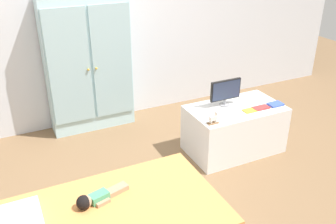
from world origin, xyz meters
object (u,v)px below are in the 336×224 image
Objects in this scene: tv_stand at (234,129)px; rocking_horse_toy at (214,118)px; book_red at (261,108)px; doll at (93,199)px; wardrobe at (89,65)px; book_blue at (275,104)px; book_yellow at (250,111)px; tv_monitor at (226,91)px.

rocking_horse_toy reaches higher than tv_stand.
doll is at bearing -166.01° from book_red.
wardrobe is 10.21× the size of book_blue.
doll is 0.28× the size of wardrobe.
doll is at bearing -104.98° from wardrobe.
tv_stand is 0.27m from book_yellow.
book_yellow is at bearing -60.27° from tv_stand.
tv_monitor reaches higher than tv_stand.
book_yellow is 0.13m from book_red.
tv_stand is at bearing 148.95° from book_red.
book_yellow is at bearing 8.57° from rocking_horse_toy.
tv_monitor reaches higher than book_yellow.
wardrobe reaches higher than book_blue.
book_red reaches higher than doll.
tv_stand is at bearing 119.73° from book_yellow.
doll is 1.23m from rocking_horse_toy.
book_yellow is (1.59, 0.43, 0.14)m from doll.
tv_monitor is 1.97× the size of book_red.
book_yellow is at bearing 15.06° from doll.
wardrobe is 1.67m from book_yellow.
doll is at bearing -156.47° from tv_monitor.
wardrobe is at bearing 75.02° from doll.
doll is 3.37× the size of book_yellow.
book_blue is (0.72, 0.06, -0.05)m from rocking_horse_toy.
tv_monitor reaches higher than book_red.
doll is 1.61m from tv_monitor.
tv_monitor is (1.45, 0.63, 0.28)m from doll.
wardrobe reaches higher than doll.
tv_monitor is 0.28m from book_yellow.
book_yellow is (0.14, -0.20, -0.14)m from tv_monitor.
rocking_horse_toy is 0.56m from book_red.
doll is 0.44× the size of tv_stand.
tv_stand is (1.09, -1.07, -0.48)m from wardrobe.
book_yellow is (1.15, -1.19, -0.24)m from wardrobe.
book_blue is (0.17, 0.00, 0.00)m from book_red.
book_yellow is (0.07, -0.12, 0.23)m from tv_stand.
wardrobe is 1.59× the size of tv_stand.
tv_monitor is 0.50m from book_blue.
tv_stand is 0.39m from tv_monitor.
book_blue is at bearing -39.26° from wardrobe.
tv_stand is at bearing -44.53° from wardrobe.
rocking_horse_toy is at bearing -153.19° from tv_stand.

